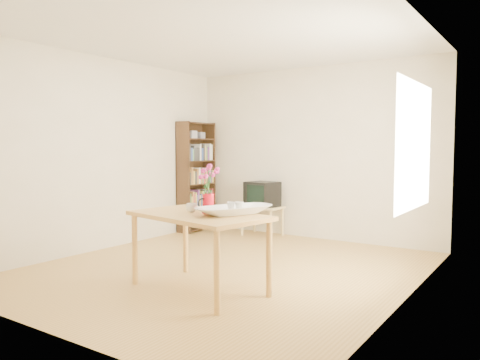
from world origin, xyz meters
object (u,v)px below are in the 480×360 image
Objects in this scene: bowl at (234,189)px; television at (263,194)px; pitcher at (208,204)px; table at (199,222)px; mug at (192,208)px.

bowl is 2.95m from television.
pitcher is at bearing -58.91° from television.
television is at bearing 115.81° from bowl.
table is at bearing -155.98° from bowl.
television is (-0.96, 2.78, -0.01)m from table.
television is (-1.28, 2.64, -0.33)m from bowl.
bowl is 0.99× the size of television.
mug is at bearing 171.11° from table.
television is (-0.83, 2.73, -0.14)m from mug.
mug is (-0.17, -0.05, -0.04)m from pitcher.
pitcher is at bearing 74.16° from table.
table is at bearing -99.90° from pitcher.
pitcher is 0.18m from mug.
bowl is at bearing 27.19° from pitcher.
television is (-1.00, 2.69, -0.18)m from pitcher.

